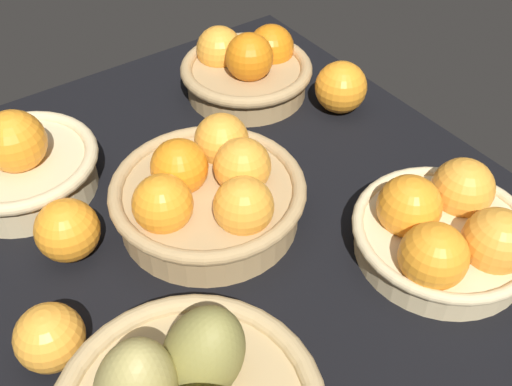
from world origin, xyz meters
TOP-DOWN VIEW (x-y plane):
  - market_tray at (0.00, 0.00)cm, footprint 84.00×72.00cm
  - basket_near_left at (-20.31, -16.25)cm, footprint 22.09×22.09cm
  - basket_near_right at (22.86, -17.28)cm, footprint 21.21×21.21cm
  - basket_center at (1.04, 3.41)cm, footprint 24.69×24.69cm
  - basket_far_right at (20.11, 20.79)cm, footprint 20.55×20.55cm
  - loose_orange_front_gap at (9.94, -26.16)cm, footprint 8.10×8.10cm
  - loose_orange_back_gap at (5.75, 20.34)cm, footprint 7.76×7.76cm
  - loose_orange_side_gap at (-7.09, 27.60)cm, footprint 7.21×7.21cm

SIDE VIEW (x-z plane):
  - market_tray at x=0.00cm, z-range 0.00..3.00cm
  - loose_orange_side_gap at x=-7.09cm, z-range 3.00..10.21cm
  - loose_orange_back_gap at x=5.75cm, z-range 3.00..10.76cm
  - basket_near_left at x=-20.31cm, z-range 2.06..11.96cm
  - loose_orange_front_gap at x=9.94cm, z-range 3.00..11.10cm
  - basket_near_right at x=22.86cm, z-range 1.51..12.81cm
  - basket_far_right at x=20.11cm, z-range 1.01..13.41cm
  - basket_center at x=1.04cm, z-range 2.12..13.16cm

